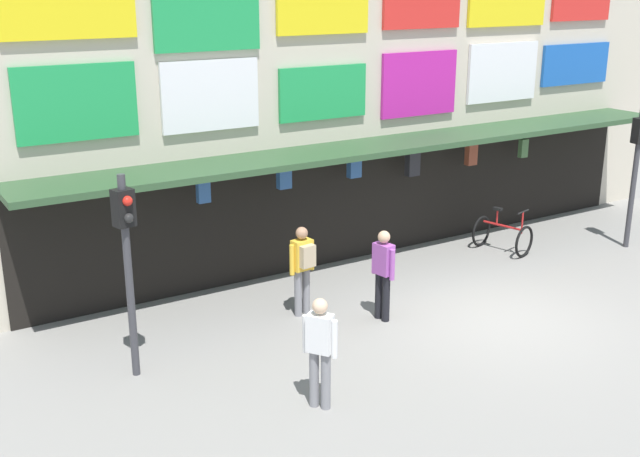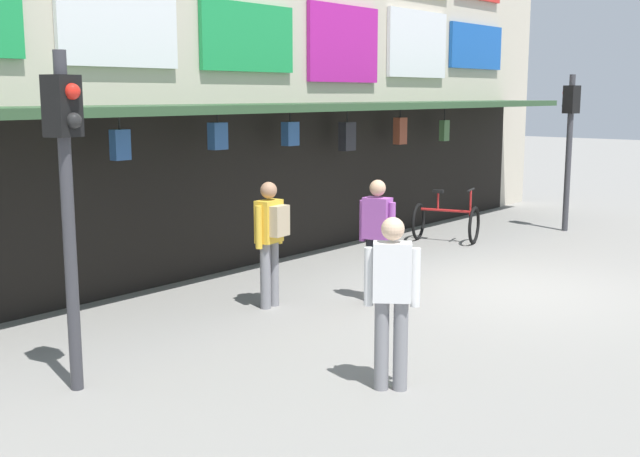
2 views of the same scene
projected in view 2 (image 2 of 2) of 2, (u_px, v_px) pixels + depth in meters
name	position (u px, v px, depth m)	size (l,w,h in m)	color
ground_plane	(503.00, 288.00, 11.56)	(80.00, 80.00, 0.00)	gray
shopfront	(273.00, 27.00, 13.77)	(18.00, 2.60, 8.00)	beige
traffic_light_near	(66.00, 168.00, 7.24)	(0.32, 0.35, 3.20)	#38383D
traffic_light_far	(570.00, 127.00, 16.08)	(0.32, 0.35, 3.20)	#38383D
bicycle_parked	(446.00, 222.00, 15.13)	(0.99, 1.30, 1.05)	black
pedestrian_in_black	(271.00, 235.00, 10.37)	(0.53, 0.38, 1.68)	gray
pedestrian_in_purple	(377.00, 234.00, 10.63)	(0.28, 0.52, 1.68)	black
pedestrian_in_green	(392.00, 294.00, 7.44)	(0.39, 0.45, 1.68)	gray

